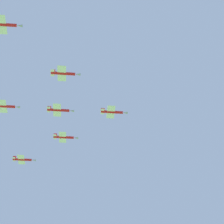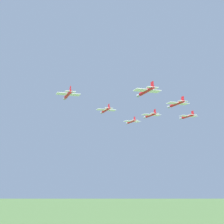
{
  "view_description": "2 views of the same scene",
  "coord_description": "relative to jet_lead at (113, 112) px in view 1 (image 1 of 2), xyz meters",
  "views": [
    {
      "loc": [
        -24.68,
        110.72,
        1.9
      ],
      "look_at": [
        -5.28,
        -15.46,
        111.13
      ],
      "focal_mm": 65.52,
      "sensor_mm": 36.0,
      "label": 1
    },
    {
      "loc": [
        144.7,
        -39.19,
        86.2
      ],
      "look_at": [
        -13.61,
        -24.56,
        117.46
      ],
      "focal_mm": 48.94,
      "sensor_mm": 36.0,
      "label": 2
    }
  ],
  "objects": [
    {
      "name": "jet_port_inner",
      "position": [
        24.12,
        -14.71,
        0.74
      ],
      "size": [
        11.3,
        8.49,
        2.34
      ],
      "rotation": [
        0.0,
        0.0,
        1.81
      ],
      "color": "red"
    },
    {
      "name": "jet_port_trail",
      "position": [
        42.71,
        10.35,
        -0.13
      ],
      "size": [
        11.3,
        8.49,
        2.34
      ],
      "rotation": [
        0.0,
        0.0,
        1.81
      ],
      "color": "red"
    },
    {
      "name": "jet_center_rear",
      "position": [
        29.42,
        48.24,
        1.46
      ],
      "size": [
        11.3,
        8.49,
        2.34
      ],
      "rotation": [
        0.0,
        0.0,
        1.81
      ],
      "color": "red"
    },
    {
      "name": "jet_port_outer",
      "position": [
        21.36,
        5.18,
        -0.56
      ],
      "size": [
        11.3,
        8.49,
        2.34
      ],
      "rotation": [
        0.0,
        0.0,
        1.81
      ],
      "color": "red"
    },
    {
      "name": "jet_lead",
      "position": [
        0.0,
        0.0,
        0.0
      ],
      "size": [
        11.3,
        8.49,
        2.34
      ],
      "rotation": [
        0.0,
        0.0,
        1.81
      ],
      "color": "red"
    },
    {
      "name": "jet_starboard_outer",
      "position": [
        48.24,
        -29.42,
        1.01
      ],
      "size": [
        11.3,
        8.49,
        2.34
      ],
      "rotation": [
        0.0,
        0.0,
        1.81
      ],
      "color": "red"
    },
    {
      "name": "jet_starboard_inner",
      "position": [
        14.71,
        24.12,
        0.43
      ],
      "size": [
        11.3,
        8.49,
        2.34
      ],
      "rotation": [
        0.0,
        0.0,
        1.81
      ],
      "color": "red"
    }
  ]
}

